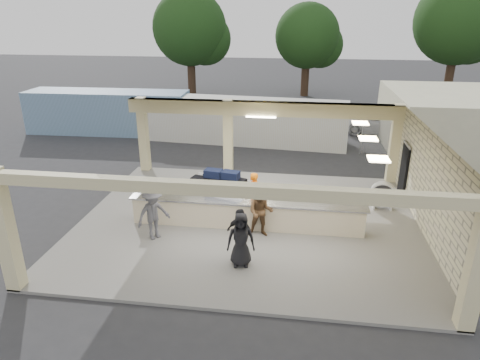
# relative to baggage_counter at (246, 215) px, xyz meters

# --- Properties ---
(ground) EXTENTS (120.00, 120.00, 0.00)m
(ground) POSITION_rel_baggage_counter_xyz_m (0.00, 0.50, -0.59)
(ground) COLOR #2A2A2D
(ground) RESTS_ON ground
(pavilion) EXTENTS (12.01, 10.00, 3.55)m
(pavilion) POSITION_rel_baggage_counter_xyz_m (0.21, 1.16, 0.76)
(pavilion) COLOR slate
(pavilion) RESTS_ON ground
(baggage_counter) EXTENTS (8.20, 0.58, 0.98)m
(baggage_counter) POSITION_rel_baggage_counter_xyz_m (0.00, 0.00, 0.00)
(baggage_counter) COLOR beige
(baggage_counter) RESTS_ON pavilion
(luggage_cart) EXTENTS (3.13, 2.45, 1.60)m
(luggage_cart) POSITION_rel_baggage_counter_xyz_m (-1.21, 1.28, 0.39)
(luggage_cart) COLOR white
(luggage_cart) RESTS_ON pavilion
(drum_fan) EXTENTS (0.99, 0.53, 1.06)m
(drum_fan) POSITION_rel_baggage_counter_xyz_m (4.95, 2.30, 0.08)
(drum_fan) COLOR white
(drum_fan) RESTS_ON pavilion
(baggage_handler) EXTENTS (0.56, 0.68, 1.65)m
(baggage_handler) POSITION_rel_baggage_counter_xyz_m (0.10, 1.05, 0.34)
(baggage_handler) COLOR orange
(baggage_handler) RESTS_ON pavilion
(passenger_a) EXTENTS (0.86, 0.39, 1.75)m
(passenger_a) POSITION_rel_baggage_counter_xyz_m (0.54, -0.50, 0.39)
(passenger_a) COLOR brown
(passenger_a) RESTS_ON pavilion
(passenger_b) EXTENTS (1.04, 0.88, 1.72)m
(passenger_b) POSITION_rel_baggage_counter_xyz_m (0.08, -2.15, 0.37)
(passenger_b) COLOR black
(passenger_b) RESTS_ON pavilion
(passenger_c) EXTENTS (1.08, 1.11, 1.78)m
(passenger_c) POSITION_rel_baggage_counter_xyz_m (-2.92, -1.16, 0.40)
(passenger_c) COLOR #535358
(passenger_c) RESTS_ON pavilion
(passenger_d) EXTENTS (0.86, 0.45, 1.68)m
(passenger_d) POSITION_rel_baggage_counter_xyz_m (0.14, -2.37, 0.35)
(passenger_d) COLOR black
(passenger_d) RESTS_ON pavilion
(car_white_a) EXTENTS (5.06, 2.87, 1.38)m
(car_white_a) POSITION_rel_baggage_counter_xyz_m (6.93, 13.86, 0.10)
(car_white_a) COLOR silver
(car_white_a) RESTS_ON ground
(car_white_b) EXTENTS (4.45, 2.49, 1.33)m
(car_white_b) POSITION_rel_baggage_counter_xyz_m (11.84, 14.20, 0.08)
(car_white_b) COLOR silver
(car_white_b) RESTS_ON ground
(car_dark) EXTENTS (4.02, 2.15, 1.27)m
(car_dark) POSITION_rel_baggage_counter_xyz_m (7.78, 15.60, 0.05)
(car_dark) COLOR black
(car_dark) RESTS_ON ground
(container_white) EXTENTS (11.59, 3.29, 2.48)m
(container_white) POSITION_rel_baggage_counter_xyz_m (-1.33, 10.90, 0.65)
(container_white) COLOR silver
(container_white) RESTS_ON ground
(container_blue) EXTENTS (10.03, 2.64, 2.59)m
(container_blue) POSITION_rel_baggage_counter_xyz_m (-10.23, 11.84, 0.71)
(container_blue) COLOR #7594BB
(container_blue) RESTS_ON ground
(tree_left) EXTENTS (6.60, 6.30, 9.00)m
(tree_left) POSITION_rel_baggage_counter_xyz_m (-7.68, 24.66, 5.00)
(tree_left) COLOR #382619
(tree_left) RESTS_ON ground
(tree_mid) EXTENTS (6.00, 5.60, 8.00)m
(tree_mid) POSITION_rel_baggage_counter_xyz_m (2.32, 26.66, 4.38)
(tree_mid) COLOR #382619
(tree_mid) RESTS_ON ground
(tree_right) EXTENTS (7.20, 7.00, 10.00)m
(tree_right) POSITION_rel_baggage_counter_xyz_m (14.32, 25.66, 5.63)
(tree_right) COLOR #382619
(tree_right) RESTS_ON ground
(adjacent_building) EXTENTS (6.00, 8.00, 3.20)m
(adjacent_building) POSITION_rel_baggage_counter_xyz_m (9.50, 10.50, 1.01)
(adjacent_building) COLOR beige
(adjacent_building) RESTS_ON ground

